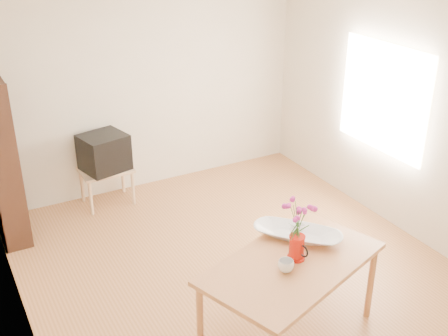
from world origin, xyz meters
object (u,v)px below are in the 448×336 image
pitcher (296,248)px  bowl (299,214)px  mug (286,266)px  television (104,151)px  table (292,269)px

pitcher → bowl: bowl is taller
pitcher → mug: pitcher is taller
mug → bowl: size_ratio=0.26×
mug → bowl: bowl is taller
bowl → pitcher: bearing=-127.3°
bowl → television: size_ratio=0.82×
television → bowl: bearing=-86.3°
pitcher → bowl: 0.34m
mug → television: (-0.47, 3.09, -0.12)m
bowl → mug: bearing=-135.4°
mug → bowl: (0.36, 0.35, 0.18)m
pitcher → television: 3.06m
pitcher → table: bearing=-166.7°
table → television: (-0.59, 3.01, 0.01)m
table → mug: (-0.12, -0.08, 0.13)m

